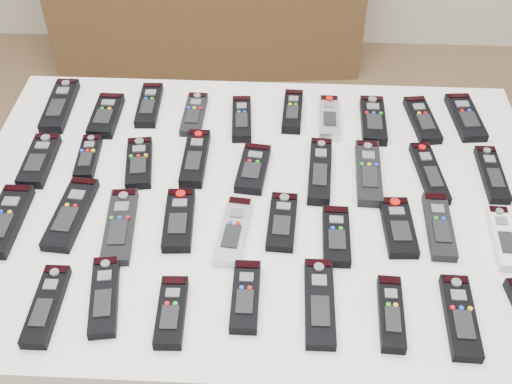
{
  "coord_description": "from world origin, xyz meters",
  "views": [
    {
      "loc": [
        0.09,
        -0.96,
        1.74
      ],
      "look_at": [
        0.04,
        0.02,
        0.8
      ],
      "focal_mm": 45.0,
      "sensor_mm": 36.0,
      "label": 1
    }
  ],
  "objects_px": {
    "remote_12": "(139,163)",
    "remote_20": "(71,214)",
    "remote_26": "(398,227)",
    "remote_33": "(246,296)",
    "remote_5": "(293,111)",
    "remote_23": "(234,231)",
    "remote_11": "(88,157)",
    "remote_25": "(336,236)",
    "remote_15": "(320,171)",
    "remote_13": "(195,158)",
    "remote_10": "(39,160)",
    "remote_8": "(422,120)",
    "remote_19": "(6,221)",
    "remote_35": "(391,313)",
    "remote_1": "(106,115)",
    "remote_21": "(120,226)",
    "remote_4": "(242,119)",
    "remote_0": "(60,105)",
    "remote_14": "(253,168)",
    "remote_18": "(492,174)",
    "remote_9": "(465,117)",
    "remote_30": "(46,305)",
    "table": "(256,217)",
    "remote_34": "(319,303)",
    "remote_17": "(429,173)",
    "remote_2": "(149,105)",
    "remote_22": "(179,220)",
    "remote_24": "(282,222)",
    "remote_27": "(439,226)",
    "remote_31": "(104,296)",
    "remote_32": "(171,312)",
    "remote_3": "(194,114)",
    "remote_28": "(503,238)",
    "remote_16": "(368,173)"
  },
  "relations": [
    {
      "from": "remote_12",
      "to": "remote_25",
      "type": "height_order",
      "value": "remote_25"
    },
    {
      "from": "remote_26",
      "to": "remote_33",
      "type": "height_order",
      "value": "remote_33"
    },
    {
      "from": "remote_5",
      "to": "remote_26",
      "type": "xyz_separation_m",
      "value": [
        0.22,
        -0.38,
        -0.0
      ]
    },
    {
      "from": "remote_2",
      "to": "remote_14",
      "type": "height_order",
      "value": "remote_14"
    },
    {
      "from": "remote_17",
      "to": "remote_5",
      "type": "bearing_deg",
      "value": 138.59
    },
    {
      "from": "remote_28",
      "to": "remote_32",
      "type": "bearing_deg",
      "value": -159.31
    },
    {
      "from": "remote_4",
      "to": "remote_21",
      "type": "distance_m",
      "value": 0.43
    },
    {
      "from": "remote_5",
      "to": "remote_1",
      "type": "bearing_deg",
      "value": -172.45
    },
    {
      "from": "remote_32",
      "to": "remote_33",
      "type": "bearing_deg",
      "value": 15.46
    },
    {
      "from": "table",
      "to": "remote_34",
      "type": "relative_size",
      "value": 6.53
    },
    {
      "from": "remote_14",
      "to": "remote_21",
      "type": "relative_size",
      "value": 0.75
    },
    {
      "from": "remote_9",
      "to": "remote_15",
      "type": "distance_m",
      "value": 0.42
    },
    {
      "from": "remote_8",
      "to": "remote_31",
      "type": "distance_m",
      "value": 0.86
    },
    {
      "from": "remote_4",
      "to": "remote_0",
      "type": "bearing_deg",
      "value": 172.48
    },
    {
      "from": "remote_21",
      "to": "remote_25",
      "type": "xyz_separation_m",
      "value": [
        0.44,
        -0.01,
        0.0
      ]
    },
    {
      "from": "remote_25",
      "to": "remote_23",
      "type": "bearing_deg",
      "value": 179.62
    },
    {
      "from": "remote_12",
      "to": "remote_4",
      "type": "bearing_deg",
      "value": 29.66
    },
    {
      "from": "remote_19",
      "to": "remote_30",
      "type": "relative_size",
      "value": 1.1
    },
    {
      "from": "remote_30",
      "to": "remote_17",
      "type": "bearing_deg",
      "value": 27.64
    },
    {
      "from": "remote_8",
      "to": "remote_19",
      "type": "xyz_separation_m",
      "value": [
        -0.9,
        -0.38,
        0.0
      ]
    },
    {
      "from": "remote_17",
      "to": "remote_25",
      "type": "relative_size",
      "value": 1.26
    },
    {
      "from": "remote_31",
      "to": "remote_18",
      "type": "bearing_deg",
      "value": 16.2
    },
    {
      "from": "remote_1",
      "to": "remote_15",
      "type": "xyz_separation_m",
      "value": [
        0.52,
        -0.18,
        0.0
      ]
    },
    {
      "from": "remote_12",
      "to": "remote_20",
      "type": "bearing_deg",
      "value": -132.42
    },
    {
      "from": "remote_9",
      "to": "remote_25",
      "type": "distance_m",
      "value": 0.53
    },
    {
      "from": "remote_21",
      "to": "remote_18",
      "type": "bearing_deg",
      "value": 8.94
    },
    {
      "from": "remote_22",
      "to": "remote_26",
      "type": "distance_m",
      "value": 0.45
    },
    {
      "from": "remote_14",
      "to": "remote_33",
      "type": "height_order",
      "value": "same"
    },
    {
      "from": "remote_2",
      "to": "remote_13",
      "type": "xyz_separation_m",
      "value": [
        0.14,
        -0.2,
        0.0
      ]
    },
    {
      "from": "table",
      "to": "remote_24",
      "type": "relative_size",
      "value": 8.17
    },
    {
      "from": "remote_10",
      "to": "remote_13",
      "type": "relative_size",
      "value": 0.92
    },
    {
      "from": "remote_5",
      "to": "remote_23",
      "type": "height_order",
      "value": "remote_5"
    },
    {
      "from": "remote_35",
      "to": "remote_10",
      "type": "bearing_deg",
      "value": 155.44
    },
    {
      "from": "remote_26",
      "to": "remote_8",
      "type": "bearing_deg",
      "value": 72.38
    },
    {
      "from": "remote_27",
      "to": "remote_17",
      "type": "bearing_deg",
      "value": 90.17
    },
    {
      "from": "remote_0",
      "to": "remote_2",
      "type": "height_order",
      "value": "remote_0"
    },
    {
      "from": "remote_1",
      "to": "remote_16",
      "type": "relative_size",
      "value": 0.79
    },
    {
      "from": "remote_3",
      "to": "remote_31",
      "type": "bearing_deg",
      "value": -98.55
    },
    {
      "from": "remote_12",
      "to": "remote_28",
      "type": "distance_m",
      "value": 0.79
    },
    {
      "from": "remote_13",
      "to": "remote_33",
      "type": "xyz_separation_m",
      "value": [
        0.14,
        -0.38,
        -0.0
      ]
    },
    {
      "from": "remote_5",
      "to": "remote_22",
      "type": "relative_size",
      "value": 0.95
    },
    {
      "from": "remote_14",
      "to": "remote_15",
      "type": "bearing_deg",
      "value": 5.79
    },
    {
      "from": "remote_25",
      "to": "remote_33",
      "type": "bearing_deg",
      "value": -136.66
    },
    {
      "from": "remote_1",
      "to": "remote_31",
      "type": "bearing_deg",
      "value": -77.88
    },
    {
      "from": "remote_25",
      "to": "remote_27",
      "type": "xyz_separation_m",
      "value": [
        0.21,
        0.04,
        -0.0
      ]
    },
    {
      "from": "remote_11",
      "to": "remote_25",
      "type": "bearing_deg",
      "value": -24.84
    },
    {
      "from": "remote_2",
      "to": "remote_30",
      "type": "xyz_separation_m",
      "value": [
        -0.08,
        -0.62,
        0.0
      ]
    },
    {
      "from": "remote_10",
      "to": "remote_19",
      "type": "bearing_deg",
      "value": -94.83
    },
    {
      "from": "remote_30",
      "to": "remote_33",
      "type": "bearing_deg",
      "value": 5.71
    },
    {
      "from": "remote_15",
      "to": "remote_25",
      "type": "xyz_separation_m",
      "value": [
        0.03,
        -0.19,
        -0.0
      ]
    }
  ]
}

